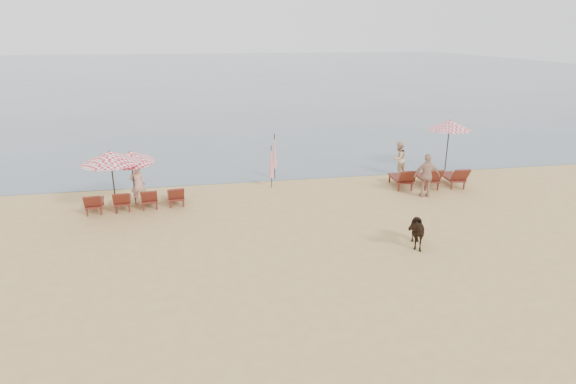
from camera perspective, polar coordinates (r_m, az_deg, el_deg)
name	(u,v)px	position (r m, az deg, el deg)	size (l,w,h in m)	color
ground	(319,280)	(14.49, 3.72, -10.37)	(120.00, 120.00, 0.00)	tan
sea	(213,71)	(92.59, -8.88, 14.03)	(160.00, 140.00, 0.06)	#51606B
lounger_cluster_left	(136,199)	(20.81, -17.59, -0.75)	(4.02, 2.05, 0.61)	maroon
lounger_cluster_right	(429,177)	(23.44, 16.32, 1.69)	(3.40, 2.18, 0.71)	maroon
umbrella_open_left_a	(110,157)	(19.95, -20.31, 3.90)	(2.29, 2.29, 2.61)	black
umbrella_open_left_b	(131,157)	(20.88, -18.12, 4.00)	(1.88, 1.92, 2.40)	black
umbrella_open_right	(450,125)	(26.19, 18.62, 7.56)	(2.21, 2.21, 2.70)	black
umbrella_closed_left	(275,151)	(23.62, -1.61, 4.85)	(0.28, 0.28, 2.27)	black
umbrella_closed_right	(271,162)	(22.32, -1.99, 3.59)	(0.24, 0.24, 2.01)	black
cow	(414,229)	(16.91, 14.70, -4.30)	(0.66, 1.44, 1.22)	black
beachgoer_left	(138,184)	(21.22, -17.37, 0.88)	(0.63, 0.41, 1.72)	#DCA589
beachgoer_right_a	(399,159)	(24.94, 12.98, 3.86)	(0.85, 0.66, 1.74)	tan
beachgoer_right_b	(427,176)	(21.94, 16.13, 1.86)	(1.14, 0.47, 1.94)	tan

